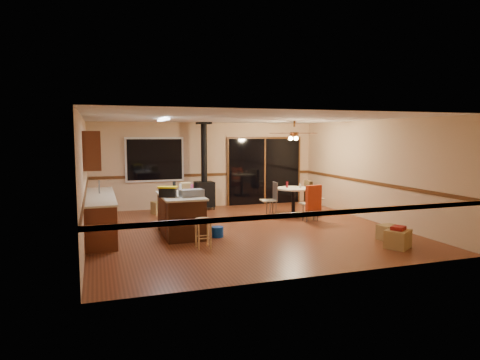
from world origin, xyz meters
name	(u,v)px	position (x,y,z in m)	size (l,w,h in m)	color
floor	(244,230)	(0.00, 0.00, 0.00)	(7.00, 7.00, 0.00)	brown
ceiling	(244,118)	(0.00, 0.00, 2.60)	(7.00, 7.00, 0.00)	silver
wall_back	(207,165)	(0.00, 3.50, 1.30)	(7.00, 7.00, 0.00)	tan
wall_front	(318,195)	(0.00, -3.50, 1.30)	(7.00, 7.00, 0.00)	tan
wall_left	(84,180)	(-3.50, 0.00, 1.30)	(7.00, 7.00, 0.00)	tan
wall_right	(372,171)	(3.50, 0.00, 1.30)	(7.00, 7.00, 0.00)	tan
chair_rail	(244,188)	(0.00, 0.00, 1.00)	(7.00, 7.00, 0.08)	#532F14
window	(155,160)	(-1.60, 3.45, 1.50)	(1.72, 0.10, 1.32)	black
sliding_door	(265,171)	(1.90, 3.45, 1.05)	(2.52, 0.10, 2.10)	black
lower_cabinets	(100,216)	(-3.20, 0.50, 0.43)	(0.60, 3.00, 0.86)	#5D2A17
countertop	(100,196)	(-3.20, 0.50, 0.88)	(0.64, 3.04, 0.04)	beige
upper_cabinets	(92,150)	(-3.33, 0.70, 1.90)	(0.35, 2.00, 0.80)	#5D2A17
kitchen_island	(181,215)	(-1.50, 0.00, 0.45)	(0.88, 1.68, 0.90)	#381B0E
wood_stove	(204,185)	(-0.20, 3.05, 0.73)	(0.55, 0.50, 2.52)	black
ceiling_fan	(294,135)	(1.86, 1.22, 2.21)	(0.24, 0.24, 0.55)	brown
fluorescent_strip	(163,120)	(-1.80, 0.30, 2.56)	(0.10, 1.20, 0.04)	white
toolbox_grey	(191,193)	(-1.32, -0.34, 0.98)	(0.50, 0.28, 0.16)	slate
toolbox_black	(168,193)	(-1.82, -0.26, 1.00)	(0.35, 0.19, 0.19)	black
toolbox_yellow_lid	(168,187)	(-1.82, -0.26, 1.11)	(0.40, 0.21, 0.03)	gold
box_on_island	(186,187)	(-1.26, 0.54, 1.00)	(0.23, 0.31, 0.21)	#9B7D45
bottle_dark	(174,187)	(-1.57, 0.35, 1.03)	(0.07, 0.07, 0.26)	black
bottle_pink	(192,188)	(-1.18, 0.26, 1.00)	(0.06, 0.06, 0.20)	#D84C8C
bottle_white	(181,188)	(-1.39, 0.51, 0.99)	(0.06, 0.06, 0.19)	white
bar_stool	(203,233)	(-1.30, -1.28, 0.30)	(0.32, 0.32, 0.59)	tan
blue_bucket	(217,232)	(-0.78, -0.47, 0.11)	(0.27, 0.27, 0.22)	#0C3FAC
dining_table	(293,197)	(1.86, 1.22, 0.53)	(0.96, 0.96, 0.78)	black
glass_red	(287,185)	(1.71, 1.32, 0.87)	(0.06, 0.06, 0.17)	#590C14
glass_cream	(300,185)	(2.04, 1.17, 0.85)	(0.06, 0.06, 0.13)	beige
chair_left	(272,195)	(1.26, 1.31, 0.59)	(0.45, 0.45, 0.51)	tan
chair_near	(313,199)	(1.99, 0.34, 0.60)	(0.48, 0.51, 0.70)	tan
chair_right	(309,193)	(2.38, 1.30, 0.60)	(0.52, 0.48, 0.70)	tan
box_under_window	(161,208)	(-1.57, 2.67, 0.18)	(0.45, 0.36, 0.36)	#9B7D45
box_corner_a	(398,239)	(2.34, -2.50, 0.18)	(0.48, 0.40, 0.36)	#9B7D45
box_corner_b	(388,232)	(2.59, -1.89, 0.16)	(0.39, 0.34, 0.32)	#9B7D45
box_small_red	(398,228)	(2.34, -2.50, 0.40)	(0.27, 0.23, 0.07)	maroon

